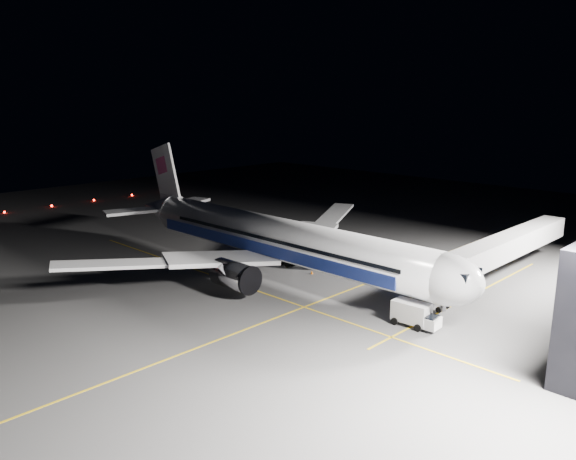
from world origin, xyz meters
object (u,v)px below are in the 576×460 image
(jet_bridge, at_px, (499,249))
(service_truck, at_px, (415,314))
(airliner, at_px, (274,238))
(safety_cone_c, at_px, (328,251))
(baggage_tug, at_px, (301,249))
(safety_cone_a, at_px, (277,262))
(safety_cone_b, at_px, (312,272))

(jet_bridge, xyz_separation_m, service_truck, (0.16, -20.03, -3.19))
(airliner, xyz_separation_m, safety_cone_c, (-2.28, 14.00, -4.86))
(baggage_tug, xyz_separation_m, safety_cone_c, (2.38, 3.61, -0.56))
(safety_cone_c, bearing_deg, service_truck, -32.04)
(safety_cone_c, bearing_deg, airliner, -80.75)
(service_truck, bearing_deg, safety_cone_a, 164.05)
(safety_cone_c, bearing_deg, baggage_tug, -123.33)
(safety_cone_a, xyz_separation_m, safety_cone_c, (1.21, 10.00, 0.04))
(service_truck, bearing_deg, airliner, 171.79)
(service_truck, xyz_separation_m, baggage_tug, (-27.90, 12.36, -0.52))
(baggage_tug, relative_size, safety_cone_a, 5.83)
(jet_bridge, relative_size, service_truck, 6.63)
(service_truck, relative_size, baggage_tug, 1.68)
(safety_cone_b, bearing_deg, safety_cone_a, 180.00)
(service_truck, bearing_deg, safety_cone_b, 159.99)
(jet_bridge, distance_m, service_truck, 20.28)
(service_truck, distance_m, safety_cone_c, 30.13)
(jet_bridge, relative_size, safety_cone_a, 65.04)
(service_truck, xyz_separation_m, safety_cone_c, (-25.52, 15.97, -1.08))
(jet_bridge, height_order, safety_cone_b, jet_bridge)
(service_truck, height_order, safety_cone_a, service_truck)
(baggage_tug, xyz_separation_m, safety_cone_a, (1.17, -6.39, -0.60))
(airliner, bearing_deg, service_truck, -4.85)
(safety_cone_b, bearing_deg, baggage_tug, 141.16)
(airliner, distance_m, service_truck, 23.63)
(service_truck, xyz_separation_m, safety_cone_a, (-26.73, 5.97, -1.12))
(airliner, relative_size, jet_bridge, 1.79)
(airliner, xyz_separation_m, baggage_tug, (-4.66, 10.39, -4.30))
(airliner, distance_m, safety_cone_b, 7.13)
(safety_cone_c, bearing_deg, safety_cone_a, -96.90)
(service_truck, relative_size, safety_cone_b, 10.16)
(baggage_tug, distance_m, safety_cone_c, 4.36)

